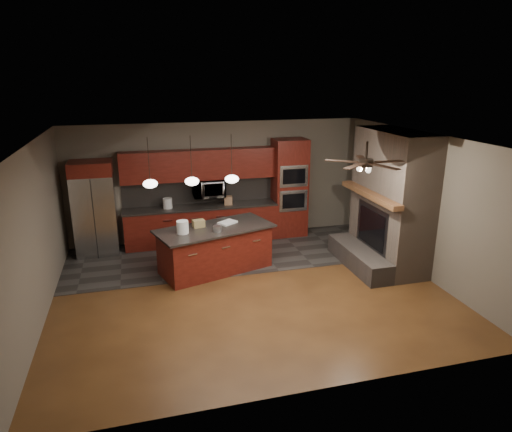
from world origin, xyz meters
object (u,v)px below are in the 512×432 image
object	(u,v)px
refrigerator	(95,208)
microwave	(209,188)
counter_box	(228,200)
paint_tray	(228,222)
oven_tower	(289,188)
white_bucket	(183,227)
paint_can	(217,229)
kitchen_island	(215,249)
counter_bucket	(168,203)
cardboard_box	(199,224)

from	to	relation	value
refrigerator	microwave	bearing A→B (deg)	2.95
counter_box	paint_tray	bearing A→B (deg)	-93.70
oven_tower	refrigerator	xyz separation A→B (m)	(-4.52, -0.07, -0.15)
oven_tower	counter_box	size ratio (longest dim) A/B	11.67
refrigerator	white_bucket	world-z (taller)	refrigerator
paint_can	oven_tower	bearing A→B (deg)	41.87
kitchen_island	paint_tray	bearing A→B (deg)	16.58
kitchen_island	paint_tray	distance (m)	0.60
paint_can	counter_bucket	size ratio (longest dim) A/B	0.69
refrigerator	paint_tray	distance (m)	3.02
microwave	cardboard_box	world-z (taller)	microwave
kitchen_island	cardboard_box	world-z (taller)	cardboard_box
counter_bucket	counter_box	size ratio (longest dim) A/B	1.17
kitchen_island	counter_bucket	xyz separation A→B (m)	(-0.79, 1.69, 0.55)
counter_box	white_bucket	bearing A→B (deg)	-116.34
paint_can	counter_bucket	bearing A→B (deg)	112.64
microwave	white_bucket	xyz separation A→B (m)	(-0.83, -1.91, -0.26)
refrigerator	counter_box	xyz separation A→B (m)	(2.98, 0.03, -0.04)
microwave	counter_box	size ratio (longest dim) A/B	3.59
paint_can	counter_bucket	distance (m)	2.08
white_bucket	paint_tray	distance (m)	1.03
refrigerator	counter_bucket	bearing A→B (deg)	2.95
white_bucket	cardboard_box	bearing A→B (deg)	40.18
kitchen_island	oven_tower	bearing A→B (deg)	21.05
white_bucket	paint_can	bearing A→B (deg)	-5.06
microwave	paint_can	bearing A→B (deg)	-94.71
cardboard_box	counter_bucket	world-z (taller)	counter_bucket
cardboard_box	kitchen_island	bearing A→B (deg)	-32.53
white_bucket	counter_bucket	distance (m)	1.87
oven_tower	kitchen_island	size ratio (longest dim) A/B	0.94
microwave	cardboard_box	distance (m)	1.72
paint_can	paint_tray	world-z (taller)	paint_can
oven_tower	cardboard_box	bearing A→B (deg)	-147.49
microwave	counter_bucket	distance (m)	1.01
paint_can	refrigerator	bearing A→B (deg)	142.26
counter_bucket	paint_can	bearing A→B (deg)	-67.36
counter_bucket	microwave	bearing A→B (deg)	2.97
refrigerator	paint_can	distance (m)	3.01
white_bucket	counter_box	bearing A→B (deg)	55.06
oven_tower	paint_tray	size ratio (longest dim) A/B	6.64
refrigerator	counter_bucket	xyz separation A→B (m)	(1.58, 0.08, -0.02)
counter_box	counter_bucket	bearing A→B (deg)	-173.43
oven_tower	microwave	size ratio (longest dim) A/B	3.25
kitchen_island	white_bucket	size ratio (longest dim) A/B	10.23
white_bucket	cardboard_box	size ratio (longest dim) A/B	1.08
paint_can	paint_tray	bearing A→B (deg)	56.08
paint_can	counter_box	bearing A→B (deg)	72.11
refrigerator	counter_bucket	size ratio (longest dim) A/B	8.77
white_bucket	counter_box	size ratio (longest dim) A/B	1.21
microwave	paint_tray	distance (m)	1.59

